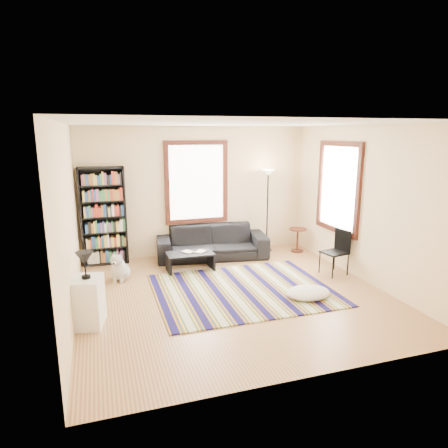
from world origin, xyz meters
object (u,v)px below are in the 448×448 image
object	(u,v)px
coffee_table	(190,262)
dog	(120,266)
sofa	(212,242)
floor_cushion	(308,293)
side_table	(297,240)
folding_chair	(334,253)
floor_lamp	(267,211)
white_cabinet	(88,302)
bookshelf	(104,216)

from	to	relation	value
coffee_table	dog	distance (m)	1.34
sofa	dog	xyz separation A→B (m)	(-1.98, -0.81, -0.08)
floor_cushion	side_table	xyz separation A→B (m)	(1.08, 2.43, 0.18)
folding_chair	dog	world-z (taller)	folding_chair
sofa	floor_lamp	xyz separation A→B (m)	(1.33, 0.10, 0.59)
coffee_table	side_table	world-z (taller)	side_table
white_cabinet	floor_cushion	bearing A→B (deg)	10.58
sofa	bookshelf	xyz separation A→B (m)	(-2.21, 0.27, 0.66)
floor_lamp	folding_chair	xyz separation A→B (m)	(0.59, -1.83, -0.50)
dog	sofa	bearing A→B (deg)	45.29
sofa	dog	bearing A→B (deg)	-150.00
white_cabinet	floor_lamp	bearing A→B (deg)	46.23
sofa	bookshelf	distance (m)	2.32
bookshelf	white_cabinet	xyz separation A→B (m)	(-0.31, -2.77, -0.65)
folding_chair	dog	xyz separation A→B (m)	(-3.91, 0.92, -0.16)
coffee_table	white_cabinet	xyz separation A→B (m)	(-1.88, -1.82, 0.17)
bookshelf	floor_lamp	bearing A→B (deg)	-2.75
coffee_table	side_table	bearing A→B (deg)	11.08
side_table	dog	distance (m)	4.01
floor_cushion	side_table	world-z (taller)	side_table
floor_lamp	white_cabinet	bearing A→B (deg)	-145.99
dog	floor_lamp	bearing A→B (deg)	38.43
floor_cushion	folding_chair	distance (m)	1.39
bookshelf	floor_lamp	xyz separation A→B (m)	(3.54, -0.17, -0.07)
folding_chair	bookshelf	bearing A→B (deg)	143.54
side_table	coffee_table	bearing A→B (deg)	-168.92
coffee_table	dog	bearing A→B (deg)	-174.75
white_cabinet	coffee_table	bearing A→B (deg)	56.30
coffee_table	folding_chair	bearing A→B (deg)	-22.05
bookshelf	side_table	distance (m)	4.27
sofa	floor_cushion	world-z (taller)	sofa
side_table	folding_chair	distance (m)	1.57
side_table	white_cabinet	size ratio (longest dim) A/B	0.77
sofa	dog	world-z (taller)	sofa
floor_cushion	side_table	bearing A→B (deg)	65.97
floor_cushion	floor_lamp	xyz separation A→B (m)	(0.44, 2.70, 0.84)
floor_cushion	floor_lamp	world-z (taller)	floor_lamp
side_table	white_cabinet	bearing A→B (deg)	-152.62
floor_lamp	dog	size ratio (longest dim) A/B	3.47
floor_lamp	side_table	distance (m)	0.96
bookshelf	dog	world-z (taller)	bookshelf
coffee_table	floor_lamp	xyz separation A→B (m)	(1.98, 0.79, 0.75)
bookshelf	coffee_table	world-z (taller)	bookshelf
dog	bookshelf	bearing A→B (deg)	125.03
coffee_table	floor_cushion	distance (m)	2.46
folding_chair	dog	distance (m)	4.02
sofa	folding_chair	distance (m)	2.59
folding_chair	white_cabinet	distance (m)	4.52
sofa	coffee_table	distance (m)	0.96
bookshelf	dog	bearing A→B (deg)	-78.08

